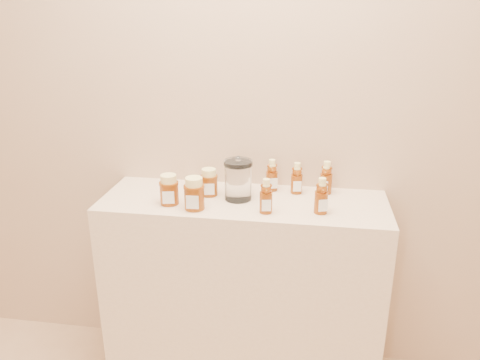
% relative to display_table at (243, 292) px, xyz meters
% --- Properties ---
extents(wall_back, '(3.50, 0.02, 2.70)m').
position_rel_display_table_xyz_m(wall_back, '(0.00, 0.20, 0.90)').
color(wall_back, tan).
rests_on(wall_back, ground).
extents(display_table, '(1.20, 0.40, 0.90)m').
position_rel_display_table_xyz_m(display_table, '(0.00, 0.00, 0.00)').
color(display_table, beige).
rests_on(display_table, ground).
extents(bear_bottle_back_left, '(0.07, 0.07, 0.16)m').
position_rel_display_table_xyz_m(bear_bottle_back_left, '(0.11, 0.13, 0.53)').
color(bear_bottle_back_left, '#6A2B08').
rests_on(bear_bottle_back_left, display_table).
extents(bear_bottle_back_mid, '(0.06, 0.06, 0.15)m').
position_rel_display_table_xyz_m(bear_bottle_back_mid, '(0.22, 0.12, 0.53)').
color(bear_bottle_back_mid, '#6A2B08').
rests_on(bear_bottle_back_mid, display_table).
extents(bear_bottle_back_right, '(0.07, 0.07, 0.16)m').
position_rel_display_table_xyz_m(bear_bottle_back_right, '(0.34, 0.13, 0.53)').
color(bear_bottle_back_right, '#6A2B08').
rests_on(bear_bottle_back_right, display_table).
extents(bear_bottle_front_left, '(0.06, 0.06, 0.16)m').
position_rel_display_table_xyz_m(bear_bottle_front_left, '(0.11, -0.11, 0.53)').
color(bear_bottle_front_left, '#6A2B08').
rests_on(bear_bottle_front_left, display_table).
extents(bear_bottle_front_right, '(0.07, 0.07, 0.16)m').
position_rel_display_table_xyz_m(bear_bottle_front_right, '(0.32, -0.08, 0.53)').
color(bear_bottle_front_right, '#6A2B08').
rests_on(bear_bottle_front_right, display_table).
extents(honey_jar_left, '(0.09, 0.09, 0.13)m').
position_rel_display_table_xyz_m(honey_jar_left, '(-0.29, -0.08, 0.51)').
color(honey_jar_left, '#6A2B08').
rests_on(honey_jar_left, display_table).
extents(honey_jar_back, '(0.09, 0.09, 0.12)m').
position_rel_display_table_xyz_m(honey_jar_back, '(-0.15, 0.04, 0.51)').
color(honey_jar_back, '#6A2B08').
rests_on(honey_jar_back, display_table).
extents(honey_jar_front, '(0.09, 0.09, 0.13)m').
position_rel_display_table_xyz_m(honey_jar_front, '(-0.18, -0.12, 0.52)').
color(honey_jar_front, '#6A2B08').
rests_on(honey_jar_front, display_table).
extents(glass_canister, '(0.12, 0.12, 0.18)m').
position_rel_display_table_xyz_m(glass_canister, '(-0.02, 0.01, 0.54)').
color(glass_canister, white).
rests_on(glass_canister, display_table).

